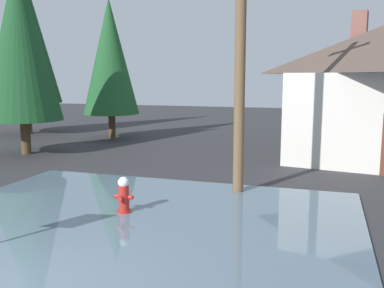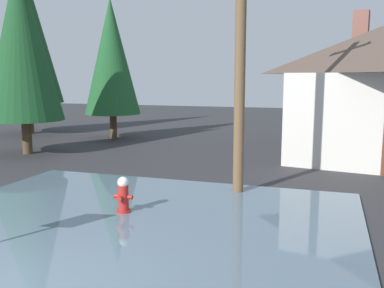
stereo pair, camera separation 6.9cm
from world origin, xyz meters
name	(u,v)px [view 1 (the left image)]	position (x,y,z in m)	size (l,w,h in m)	color
flood_puddle	(111,238)	(0.27, 2.46, 0.03)	(9.45, 9.42, 0.07)	slate
fire_hydrant	(124,196)	(-0.17, 3.90, 0.43)	(0.44, 0.38, 0.88)	#AD231E
utility_pole	(241,21)	(1.92, 6.43, 4.48)	(1.60, 0.28, 8.62)	brown
pine_tree_tall_left	(20,41)	(-7.53, 9.79, 4.50)	(3.06, 3.06, 7.65)	#4C3823
pine_tree_mid_left	(22,30)	(-11.72, 15.14, 5.63)	(3.83, 3.83, 9.56)	#4C3823
pine_tree_short_left	(110,57)	(-6.34, 14.87, 4.11)	(2.79, 2.79, 6.98)	#4C3823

